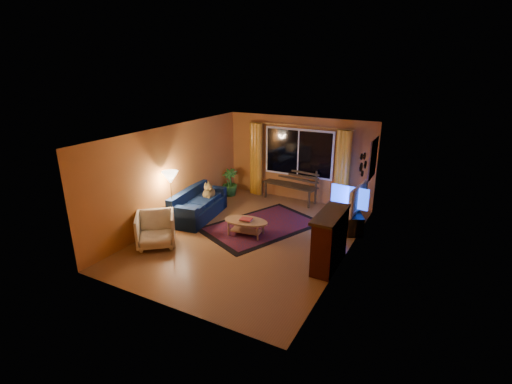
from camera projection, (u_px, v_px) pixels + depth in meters
The scene contains 22 objects.
floor at pixel (250, 237), 8.86m from camera, with size 4.50×6.00×0.02m, color brown.
ceiling at pixel (250, 133), 8.03m from camera, with size 4.50×6.00×0.02m, color white.
wall_back at pixel (299, 159), 10.96m from camera, with size 4.50×0.02×2.50m, color #BA7130.
wall_left at pixel (172, 174), 9.45m from camera, with size 0.02×6.00×2.50m, color #BA7130.
wall_right at pixel (348, 204), 7.45m from camera, with size 0.02×6.00×2.50m, color #BA7130.
window at pixel (298, 153), 10.84m from camera, with size 2.00×0.02×1.30m, color black.
curtain_rod at pixel (299, 126), 10.54m from camera, with size 0.03×0.03×3.20m, color #BF8C3F.
curtain_left at pixel (256, 159), 11.49m from camera, with size 0.36×0.36×2.24m, color gold.
curtain_right at pixel (342, 170), 10.30m from camera, with size 0.36×0.36×2.24m, color gold.
bench at pixel (290, 193), 11.13m from camera, with size 1.68×0.49×0.50m, color #312616.
potted_plant at pixel (230, 182), 11.55m from camera, with size 0.47×0.47×0.84m, color #235B1E.
sofa at pixel (199, 204), 9.88m from camera, with size 0.81×1.89×0.76m, color #0E1E41.
dog at pixel (209, 190), 10.13m from camera, with size 0.36×0.49×0.53m, color olive, non-canonical shape.
armchair at pixel (156, 228), 8.33m from camera, with size 0.82×0.77×0.85m, color beige.
floor_lamp at pixel (172, 200), 9.18m from camera, with size 0.24×0.24×1.46m, color #BF8C3F.
rug at pixel (261, 226), 9.44m from camera, with size 1.81×2.86×0.02m, color maroon.
coffee_table at pixel (246, 228), 8.89m from camera, with size 1.07×1.07×0.39m, color #9F774E.
tv_console at pixel (352, 219), 9.26m from camera, with size 0.38×1.14×0.48m, color black.
television at pixel (354, 198), 9.07m from camera, with size 1.19×0.16×0.68m, color black.
fireplace at pixel (330, 241), 7.44m from camera, with size 0.40×1.20×1.10m, color maroon.
mirror_cluster at pixel (363, 163), 8.37m from camera, with size 0.06×0.60×0.56m, color black, non-canonical shape.
painting at pixel (373, 159), 9.38m from camera, with size 0.04×0.76×0.96m, color #C44716.
Camera 1 is at (3.87, -7.02, 3.93)m, focal length 26.00 mm.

